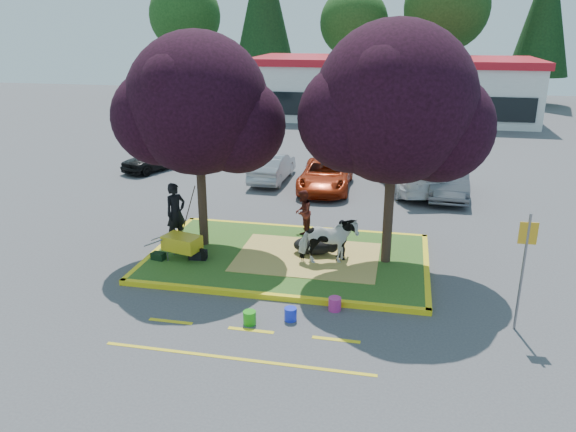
% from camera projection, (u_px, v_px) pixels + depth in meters
% --- Properties ---
extents(ground, '(90.00, 90.00, 0.00)m').
position_uv_depth(ground, '(288.00, 260.00, 16.98)').
color(ground, '#424244').
rests_on(ground, ground).
extents(median_island, '(8.00, 5.00, 0.15)m').
position_uv_depth(median_island, '(288.00, 258.00, 16.95)').
color(median_island, '#2E581B').
rests_on(median_island, ground).
extents(curb_near, '(8.30, 0.16, 0.15)m').
position_uv_depth(curb_near, '(268.00, 296.00, 14.57)').
color(curb_near, yellow).
rests_on(curb_near, ground).
extents(curb_far, '(8.30, 0.16, 0.15)m').
position_uv_depth(curb_far, '(303.00, 229.00, 19.34)').
color(curb_far, yellow).
rests_on(curb_far, ground).
extents(curb_left, '(0.16, 5.30, 0.15)m').
position_uv_depth(curb_left, '(162.00, 247.00, 17.75)').
color(curb_left, yellow).
rests_on(curb_left, ground).
extents(curb_right, '(0.16, 5.30, 0.15)m').
position_uv_depth(curb_right, '(426.00, 269.00, 16.16)').
color(curb_right, yellow).
rests_on(curb_right, ground).
extents(straw_bedding, '(4.20, 3.00, 0.01)m').
position_uv_depth(straw_bedding, '(308.00, 257.00, 16.81)').
color(straw_bedding, '#D7C058').
rests_on(straw_bedding, median_island).
extents(tree_purple_left, '(5.06, 4.20, 6.51)m').
position_uv_depth(tree_purple_left, '(198.00, 111.00, 16.45)').
color(tree_purple_left, black).
rests_on(tree_purple_left, median_island).
extents(tree_purple_right, '(5.30, 4.40, 6.82)m').
position_uv_depth(tree_purple_right, '(395.00, 111.00, 15.09)').
color(tree_purple_right, black).
rests_on(tree_purple_right, median_island).
extents(fire_lane_stripe_a, '(1.10, 0.12, 0.01)m').
position_uv_depth(fire_lane_stripe_a, '(171.00, 321.00, 13.48)').
color(fire_lane_stripe_a, yellow).
rests_on(fire_lane_stripe_a, ground).
extents(fire_lane_stripe_b, '(1.10, 0.12, 0.01)m').
position_uv_depth(fire_lane_stripe_b, '(251.00, 330.00, 13.09)').
color(fire_lane_stripe_b, yellow).
rests_on(fire_lane_stripe_b, ground).
extents(fire_lane_stripe_c, '(1.10, 0.12, 0.01)m').
position_uv_depth(fire_lane_stripe_c, '(336.00, 340.00, 12.70)').
color(fire_lane_stripe_c, yellow).
rests_on(fire_lane_stripe_c, ground).
extents(fire_lane_long, '(6.00, 0.10, 0.01)m').
position_uv_depth(fire_lane_long, '(236.00, 359.00, 11.98)').
color(fire_lane_long, yellow).
rests_on(fire_lane_long, ground).
extents(retail_building, '(20.40, 8.40, 4.40)m').
position_uv_depth(retail_building, '(392.00, 87.00, 41.74)').
color(retail_building, silver).
rests_on(retail_building, ground).
extents(treeline, '(46.58, 7.80, 14.63)m').
position_uv_depth(treeline, '(390.00, 11.00, 49.00)').
color(treeline, black).
rests_on(treeline, ground).
extents(cow, '(1.81, 1.18, 1.41)m').
position_uv_depth(cow, '(328.00, 241.00, 16.14)').
color(cow, white).
rests_on(cow, median_island).
extents(calf, '(1.37, 1.10, 0.52)m').
position_uv_depth(calf, '(313.00, 246.00, 16.97)').
color(calf, black).
rests_on(calf, median_island).
extents(handler, '(0.77, 0.84, 1.94)m').
position_uv_depth(handler, '(176.00, 213.00, 17.68)').
color(handler, black).
rests_on(handler, median_island).
extents(visitor_a, '(0.63, 0.77, 1.47)m').
position_uv_depth(visitor_a, '(303.00, 212.00, 18.50)').
color(visitor_a, '#4D1A16').
rests_on(visitor_a, median_island).
extents(visitor_b, '(0.53, 0.75, 1.19)m').
position_uv_depth(visitor_b, '(342.00, 239.00, 16.61)').
color(visitor_b, black).
rests_on(visitor_b, median_island).
extents(wheelbarrow, '(1.93, 0.89, 0.73)m').
position_uv_depth(wheelbarrow, '(182.00, 243.00, 16.51)').
color(wheelbarrow, black).
rests_on(wheelbarrow, median_island).
extents(gear_bag_dark, '(0.55, 0.34, 0.26)m').
position_uv_depth(gear_bag_dark, '(198.00, 255.00, 16.63)').
color(gear_bag_dark, black).
rests_on(gear_bag_dark, median_island).
extents(gear_bag_green, '(0.44, 0.32, 0.21)m').
position_uv_depth(gear_bag_green, '(158.00, 256.00, 16.61)').
color(gear_bag_green, black).
rests_on(gear_bag_green, median_island).
extents(sign_post, '(0.40, 0.06, 2.85)m').
position_uv_depth(sign_post, '(524.00, 258.00, 12.59)').
color(sign_post, slate).
rests_on(sign_post, ground).
extents(bucket_green, '(0.36, 0.36, 0.33)m').
position_uv_depth(bucket_green, '(250.00, 318.00, 13.32)').
color(bucket_green, '#23A219').
rests_on(bucket_green, ground).
extents(bucket_pink, '(0.39, 0.39, 0.34)m').
position_uv_depth(bucket_pink, '(335.00, 304.00, 13.96)').
color(bucket_pink, '#CA2D84').
rests_on(bucket_pink, ground).
extents(bucket_blue, '(0.40, 0.40, 0.32)m').
position_uv_depth(bucket_blue, '(291.00, 314.00, 13.49)').
color(bucket_blue, '#1B2DDB').
rests_on(bucket_blue, ground).
extents(car_black, '(2.67, 3.79, 1.20)m').
position_uv_depth(car_black, '(155.00, 158.00, 27.21)').
color(car_black, black).
rests_on(car_black, ground).
extents(car_silver, '(1.42, 3.88, 1.27)m').
position_uv_depth(car_silver, '(272.00, 167.00, 25.32)').
color(car_silver, '#95989D').
rests_on(car_silver, ground).
extents(car_red, '(2.23, 4.60, 1.26)m').
position_uv_depth(car_red, '(326.00, 175.00, 24.00)').
color(car_red, '#A42A0D').
rests_on(car_red, ground).
extents(car_white, '(3.34, 5.43, 1.47)m').
position_uv_depth(car_white, '(410.00, 173.00, 23.93)').
color(car_white, silver).
rests_on(car_white, ground).
extents(car_grey, '(1.63, 4.37, 1.43)m').
position_uv_depth(car_grey, '(448.00, 179.00, 23.11)').
color(car_grey, '#53555A').
rests_on(car_grey, ground).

